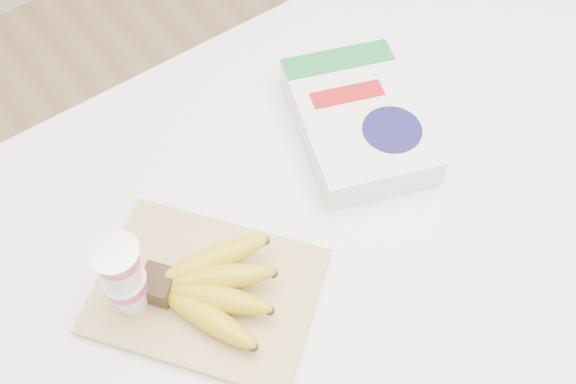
% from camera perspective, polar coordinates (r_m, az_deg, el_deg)
% --- Properties ---
extents(table, '(1.28, 0.85, 0.96)m').
position_cam_1_polar(table, '(1.45, 5.87, -9.54)').
color(table, white).
rests_on(table, ground).
extents(cutting_board, '(0.36, 0.38, 0.02)m').
position_cam_1_polar(cutting_board, '(0.92, -7.23, -8.73)').
color(cutting_board, tan).
rests_on(cutting_board, table).
extents(bananas, '(0.20, 0.19, 0.07)m').
position_cam_1_polar(bananas, '(0.89, -7.00, -8.42)').
color(bananas, '#382816').
rests_on(bananas, cutting_board).
extents(yogurt_stack, '(0.07, 0.07, 0.15)m').
position_cam_1_polar(yogurt_stack, '(0.86, -14.40, -7.29)').
color(yogurt_stack, white).
rests_on(yogurt_stack, cutting_board).
extents(cereal_box, '(0.28, 0.33, 0.06)m').
position_cam_1_polar(cereal_box, '(1.06, 6.24, 6.34)').
color(cereal_box, white).
rests_on(cereal_box, table).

